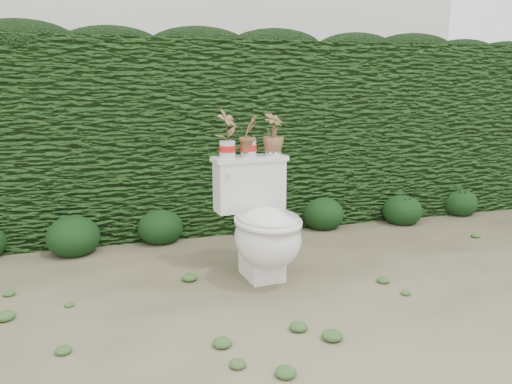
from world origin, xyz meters
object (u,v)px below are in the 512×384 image
object	(u,v)px
potted_plant_left	(227,135)
potted_plant_right	(273,135)
potted_plant_center	(248,137)
toilet	(263,226)

from	to	relation	value
potted_plant_left	potted_plant_right	bearing A→B (deg)	-36.23
potted_plant_center	potted_plant_right	world-z (taller)	potted_plant_right
toilet	potted_plant_left	size ratio (longest dim) A/B	2.58
potted_plant_left	potted_plant_center	world-z (taller)	potted_plant_left
toilet	potted_plant_center	size ratio (longest dim) A/B	3.03
toilet	potted_plant_right	xyz separation A→B (m)	(0.15, 0.25, 0.55)
potted_plant_left	potted_plant_right	xyz separation A→B (m)	(0.33, 0.02, -0.02)
potted_plant_left	potted_plant_right	world-z (taller)	potted_plant_left
toilet	potted_plant_right	distance (m)	0.63
potted_plant_right	toilet	bearing A→B (deg)	-155.18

